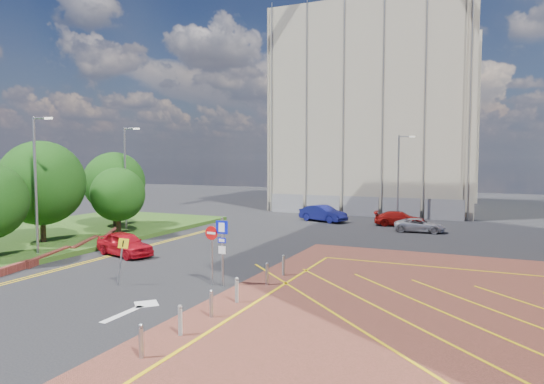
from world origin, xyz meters
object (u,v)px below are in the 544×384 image
Objects in this scene: lamp_left_far at (126,174)px; car_red_back at (400,219)px; car_red_left at (125,244)px; lamp_left_near at (36,179)px; lamp_back at (399,174)px; sign_cluster at (218,244)px; tree_c at (118,194)px; warning_sign at (122,255)px; car_blue_back at (323,213)px; tree_d at (114,183)px; car_silver_back at (420,225)px; tree_b at (42,183)px.

car_red_back is (19.21, 12.43, -4.02)m from lamp_left_far.
lamp_left_near is at bearing 141.41° from car_red_left.
sign_cluster is at bearing -97.97° from lamp_back.
car_red_back is at bearing 38.28° from tree_c.
tree_c is 14.64m from warning_sign.
tree_c reaches higher than car_blue_back.
car_red_back is at bearing 28.24° from tree_d.
lamp_back is at bearing 82.03° from sign_cluster.
car_red_left is 20.77m from car_blue_back.
warning_sign is (-4.08, -1.80, -0.52)m from sign_cluster.
lamp_left_near reaches higher than tree_d.
tree_d is at bearing 144.42° from sign_cluster.
sign_cluster is 0.82× the size of car_silver_back.
car_silver_back is (2.70, -6.44, -3.81)m from lamp_back.
tree_c is 8.20m from lamp_left_near.
lamp_back reaches higher than tree_d.
warning_sign is at bearing -26.40° from tree_b.
car_red_left is at bearing 34.35° from lamp_left_near.
tree_d is 20.74m from sign_cluster.
warning_sign is 0.49× the size of car_blue_back.
lamp_left_near is 30.80m from lamp_back.
tree_d is 18.63m from car_blue_back.
car_blue_back is at bearing 86.48° from warning_sign.
car_red_left is at bearing -45.93° from tree_c.
car_silver_back is at bearing -25.01° from car_red_left.
tree_c is at bearing 61.13° from car_red_left.
car_blue_back is at bearing 55.85° from tree_b.
lamp_left_far is (-2.00, 10.00, 0.00)m from lamp_left_near.
lamp_left_far is 1.75× the size of car_blue_back.
sign_cluster is 23.74m from car_blue_back.
tree_c is at bearing 146.84° from sign_cluster.
tree_b is at bearing 153.60° from warning_sign.
tree_b is at bearing 165.74° from sign_cluster.
lamp_back reaches higher than tree_b.
lamp_left_near is at bearing -69.65° from tree_d.
tree_b is 1.47× the size of car_blue_back.
lamp_back is at bearing 74.73° from warning_sign.
sign_cluster reaches higher than car_red_back.
tree_c reaches higher than car_red_left.
tree_c is at bearing 120.43° from car_red_back.
tree_b reaches higher than tree_c.
tree_d reaches higher than warning_sign.
tree_c is at bearing 97.69° from lamp_left_near.
lamp_left_near is (1.08, -8.00, 1.47)m from tree_c.
lamp_left_far is at bearing -139.14° from lamp_back.
tree_c is at bearing -45.00° from tree_d.
lamp_left_far is at bearing -25.68° from tree_d.
car_blue_back is at bearing 66.84° from car_silver_back.
lamp_left_near and lamp_left_far have the same top height.
warning_sign is (9.71, -10.81, -1.76)m from tree_c.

